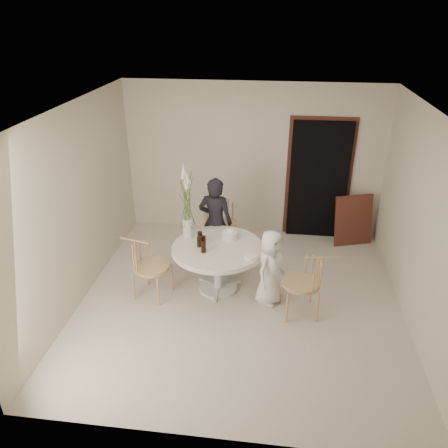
# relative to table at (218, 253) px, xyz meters

# --- Properties ---
(ground) EXTENTS (4.50, 4.50, 0.00)m
(ground) POSITION_rel_table_xyz_m (0.35, -0.25, -0.62)
(ground) COLOR beige
(ground) RESTS_ON ground
(room_shell) EXTENTS (4.50, 4.50, 4.50)m
(room_shell) POSITION_rel_table_xyz_m (0.35, -0.25, 1.00)
(room_shell) COLOR silver
(room_shell) RESTS_ON ground
(doorway) EXTENTS (1.00, 0.10, 2.10)m
(doorway) POSITION_rel_table_xyz_m (1.50, 1.94, 0.43)
(doorway) COLOR black
(doorway) RESTS_ON ground
(door_trim) EXTENTS (1.12, 0.03, 2.22)m
(door_trim) POSITION_rel_table_xyz_m (1.50, 1.98, 0.49)
(door_trim) COLOR maroon
(door_trim) RESTS_ON ground
(table) EXTENTS (1.33, 1.33, 0.73)m
(table) POSITION_rel_table_xyz_m (0.00, 0.00, 0.00)
(table) COLOR silver
(table) RESTS_ON ground
(picture_frame) EXTENTS (0.70, 0.39, 0.88)m
(picture_frame) POSITION_rel_table_xyz_m (2.14, 1.70, -0.17)
(picture_frame) COLOR maroon
(picture_frame) RESTS_ON ground
(chair_far) EXTENTS (0.68, 0.70, 0.97)m
(chair_far) POSITION_rel_table_xyz_m (-0.16, 1.20, 0.01)
(chair_far) COLOR tan
(chair_far) RESTS_ON ground
(chair_right) EXTENTS (0.58, 0.54, 0.89)m
(chair_right) POSITION_rel_table_xyz_m (1.30, -0.38, -0.04)
(chair_right) COLOR tan
(chair_right) RESTS_ON ground
(chair_left) EXTENTS (0.59, 0.56, 0.87)m
(chair_left) POSITION_rel_table_xyz_m (-1.03, -0.23, -0.05)
(chair_left) COLOR tan
(chair_left) RESTS_ON ground
(girl) EXTENTS (0.59, 0.43, 1.49)m
(girl) POSITION_rel_table_xyz_m (-0.14, 0.72, 0.13)
(girl) COLOR black
(girl) RESTS_ON ground
(boy) EXTENTS (0.58, 0.65, 1.11)m
(boy) POSITION_rel_table_xyz_m (0.75, -0.20, -0.06)
(boy) COLOR white
(boy) RESTS_ON ground
(birthday_cake) EXTENTS (0.23, 0.23, 0.16)m
(birthday_cake) POSITION_rel_table_xyz_m (0.14, 0.25, 0.17)
(birthday_cake) COLOR white
(birthday_cake) RESTS_ON table
(cola_tumbler_a) EXTENTS (0.08, 0.08, 0.15)m
(cola_tumbler_a) POSITION_rel_table_xyz_m (-0.26, -0.04, 0.19)
(cola_tumbler_a) COLOR black
(cola_tumbler_a) RESTS_ON table
(cola_tumbler_b) EXTENTS (0.09, 0.09, 0.15)m
(cola_tumbler_b) POSITION_rel_table_xyz_m (-0.18, -0.19, 0.19)
(cola_tumbler_b) COLOR black
(cola_tumbler_b) RESTS_ON table
(cola_tumbler_c) EXTENTS (0.07, 0.07, 0.13)m
(cola_tumbler_c) POSITION_rel_table_xyz_m (-0.21, 0.03, 0.18)
(cola_tumbler_c) COLOR black
(cola_tumbler_c) RESTS_ON table
(cola_tumbler_d) EXTENTS (0.10, 0.10, 0.16)m
(cola_tumbler_d) POSITION_rel_table_xyz_m (-0.27, 0.10, 0.19)
(cola_tumbler_d) COLOR black
(cola_tumbler_d) RESTS_ON table
(plate_stack) EXTENTS (0.21, 0.21, 0.05)m
(plate_stack) POSITION_rel_table_xyz_m (0.48, -0.26, 0.14)
(plate_stack) COLOR white
(plate_stack) RESTS_ON table
(flower_vase) EXTENTS (0.16, 0.16, 1.15)m
(flower_vase) POSITION_rel_table_xyz_m (-0.48, 0.24, 0.63)
(flower_vase) COLOR silver
(flower_vase) RESTS_ON table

